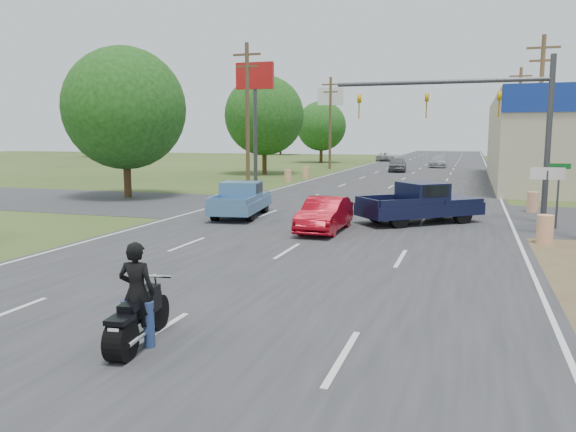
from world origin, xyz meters
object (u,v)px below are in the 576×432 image
(navy_pickup, at_px, (422,203))
(distant_car_silver, at_px, (438,161))
(red_convertible, at_px, (325,215))
(rider, at_px, (137,298))
(motorcycle, at_px, (136,321))
(distant_car_grey, at_px, (398,165))
(blue_pickup, at_px, (242,199))
(distant_car_white, at_px, (385,157))

(navy_pickup, xyz_separation_m, distant_car_silver, (-1.85, 43.73, -0.17))
(distant_car_silver, bearing_deg, red_convertible, -93.16)
(red_convertible, relative_size, rider, 2.24)
(motorcycle, bearing_deg, distant_car_grey, 84.90)
(red_convertible, bearing_deg, distant_car_grey, 93.34)
(blue_pickup, bearing_deg, navy_pickup, -4.27)
(blue_pickup, relative_size, distant_car_silver, 1.04)
(distant_car_grey, bearing_deg, motorcycle, -93.12)
(distant_car_grey, bearing_deg, navy_pickup, -86.30)
(distant_car_silver, bearing_deg, distant_car_white, 118.64)
(distant_car_grey, distance_m, distant_car_white, 24.50)
(red_convertible, xyz_separation_m, blue_pickup, (-4.68, 2.86, 0.15))
(distant_car_silver, height_order, distant_car_white, distant_car_silver)
(motorcycle, relative_size, blue_pickup, 0.44)
(red_convertible, distance_m, distant_car_grey, 37.49)
(navy_pickup, bearing_deg, distant_car_silver, 142.50)
(navy_pickup, xyz_separation_m, distant_car_white, (-10.09, 58.06, -0.24))
(distant_car_silver, bearing_deg, navy_pickup, -88.86)
(motorcycle, xyz_separation_m, distant_car_white, (-6.58, 74.15, 0.14))
(blue_pickup, distance_m, navy_pickup, 8.08)
(navy_pickup, bearing_deg, motorcycle, -52.22)
(red_convertible, distance_m, rider, 12.62)
(red_convertible, relative_size, distant_car_silver, 0.83)
(red_convertible, relative_size, distant_car_grey, 0.93)
(blue_pickup, bearing_deg, distant_car_white, 83.82)
(distant_car_silver, distance_m, distant_car_white, 16.53)
(motorcycle, distance_m, distant_car_silver, 59.84)
(rider, bearing_deg, motorcycle, 90.00)
(rider, xyz_separation_m, blue_pickup, (-4.55, 15.48, -0.09))
(motorcycle, bearing_deg, red_convertible, 82.29)
(rider, bearing_deg, blue_pickup, -80.80)
(rider, bearing_deg, distant_car_grey, -95.10)
(navy_pickup, xyz_separation_m, distant_car_grey, (-5.32, 34.02, -0.14))
(rider, distance_m, distant_car_grey, 50.09)
(motorcycle, height_order, blue_pickup, blue_pickup)
(red_convertible, xyz_separation_m, rider, (-0.13, -12.62, 0.23))
(red_convertible, xyz_separation_m, distant_car_silver, (1.54, 47.14, 0.04))
(rider, xyz_separation_m, distant_car_grey, (-1.81, 50.06, -0.16))
(red_convertible, height_order, rider, rider)
(red_convertible, distance_m, motorcycle, 12.68)
(motorcycle, height_order, distant_car_grey, distant_car_grey)
(motorcycle, bearing_deg, distant_car_silver, 81.24)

